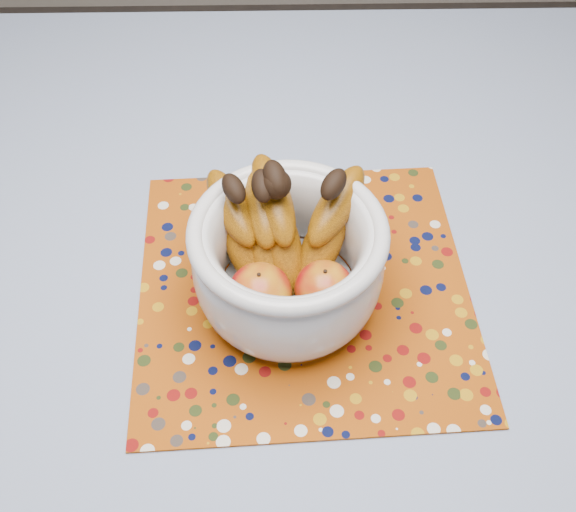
{
  "coord_description": "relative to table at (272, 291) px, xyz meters",
  "views": [
    {
      "loc": [
        0.01,
        -0.62,
        1.51
      ],
      "look_at": [
        0.02,
        -0.08,
        0.85
      ],
      "focal_mm": 42.0,
      "sensor_mm": 36.0,
      "label": 1
    }
  ],
  "objects": [
    {
      "name": "placemat",
      "position": [
        0.05,
        -0.06,
        0.09
      ],
      "size": [
        0.48,
        0.48,
        0.0
      ],
      "primitive_type": "cube",
      "rotation": [
        0.0,
        0.0,
        0.05
      ],
      "color": "#943D08",
      "rests_on": "tablecloth"
    },
    {
      "name": "fruit_bowl",
      "position": [
        0.02,
        -0.07,
        0.18
      ],
      "size": [
        0.3,
        0.27,
        0.21
      ],
      "color": "silver",
      "rests_on": "placemat"
    },
    {
      "name": "table",
      "position": [
        0.0,
        0.0,
        0.0
      ],
      "size": [
        1.2,
        1.2,
        0.75
      ],
      "color": "brown",
      "rests_on": "ground"
    },
    {
      "name": "tablecloth",
      "position": [
        0.0,
        0.0,
        0.08
      ],
      "size": [
        1.32,
        1.32,
        0.01
      ],
      "primitive_type": "cube",
      "color": "slate",
      "rests_on": "table"
    }
  ]
}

